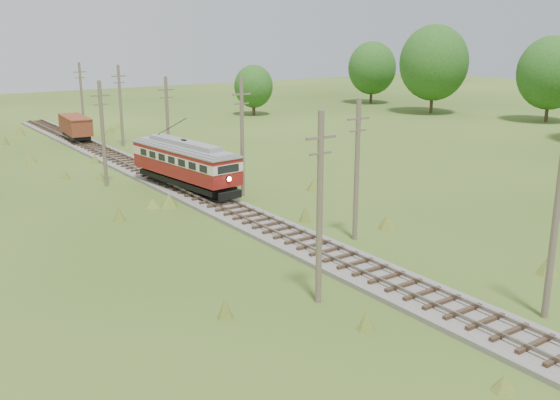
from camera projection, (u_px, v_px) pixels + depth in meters
railbed_main at (189, 191)px, 49.07m from camera, size 3.60×96.00×0.57m
streetcar at (185, 161)px, 48.84m from camera, size 4.03×11.91×5.39m
gondola at (75, 126)px, 71.52m from camera, size 2.97×7.49×2.43m
gravel_pile at (161, 154)px, 62.14m from camera, size 2.97×3.15×1.08m
utility_pole_r_1 at (555, 223)px, 26.59m from camera, size 0.30×0.30×8.80m
utility_pole_r_2 at (357, 169)px, 37.04m from camera, size 1.60×0.30×8.60m
utility_pole_r_3 at (242, 136)px, 47.28m from camera, size 1.60×0.30×9.00m
utility_pole_r_4 at (168, 121)px, 57.59m from camera, size 1.60×0.30×8.40m
utility_pole_r_5 at (121, 105)px, 68.09m from camera, size 1.60×0.30×8.90m
utility_pole_r_6 at (82, 96)px, 78.35m from camera, size 1.60×0.30×8.70m
utility_pole_l_a at (320, 207)px, 28.11m from camera, size 1.60×0.30×9.00m
utility_pole_l_b at (103, 133)px, 50.28m from camera, size 1.60×0.30×8.60m
tree_right_3 at (551, 73)px, 86.54m from camera, size 9.24×9.24×11.90m
tree_right_4 at (434, 63)px, 95.75m from camera, size 10.50×10.50×13.53m
tree_right_5 at (372, 68)px, 109.97m from camera, size 8.40×8.40×10.82m
tree_mid_b at (254, 86)px, 94.64m from camera, size 5.88×5.88×7.57m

